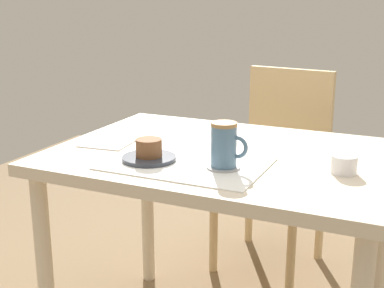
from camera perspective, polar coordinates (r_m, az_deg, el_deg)
dining_table at (r=1.66m, az=3.52°, el=-3.68°), size 1.03×0.75×0.71m
wooden_chair at (r=2.37m, az=9.10°, el=-1.53°), size 0.47×0.47×0.86m
placemat at (r=1.51m, az=-0.63°, el=-2.13°), size 0.45×0.30×0.00m
pastry_plate at (r=1.54m, az=-4.60°, el=-1.53°), size 0.15×0.15×0.01m
pastry at (r=1.53m, az=-4.63°, el=-0.39°), size 0.08×0.08×0.05m
coffee_coaster at (r=1.47m, az=3.37°, el=-2.49°), size 0.09×0.09×0.00m
coffee_mug at (r=1.45m, az=3.50°, el=-0.08°), size 0.10×0.07×0.12m
paper_napkin at (r=1.75m, az=-8.95°, el=0.15°), size 0.16×0.16×0.00m
sugar_bowl at (r=1.49m, az=15.90°, el=-2.11°), size 0.07×0.07×0.05m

